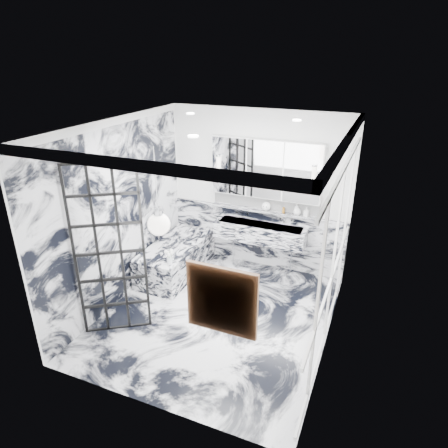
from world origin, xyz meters
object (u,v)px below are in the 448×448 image
at_px(trough_sink, 260,232).
at_px(mirror_cabinet, 266,169).
at_px(crittall_door, 110,253).
at_px(bathtub, 176,258).

distance_m(trough_sink, mirror_cabinet, 1.10).
relative_size(crittall_door, trough_sink, 1.51).
relative_size(trough_sink, bathtub, 0.97).
bearing_deg(crittall_door, trough_sink, 27.60).
distance_m(trough_sink, bathtub, 1.55).
bearing_deg(trough_sink, crittall_door, -119.21).
bearing_deg(crittall_door, bathtub, 56.92).
xyz_separation_m(crittall_door, bathtub, (-0.00, 1.70, -0.93)).
bearing_deg(crittall_door, mirror_cabinet, 29.26).
bearing_deg(trough_sink, mirror_cabinet, 90.00).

